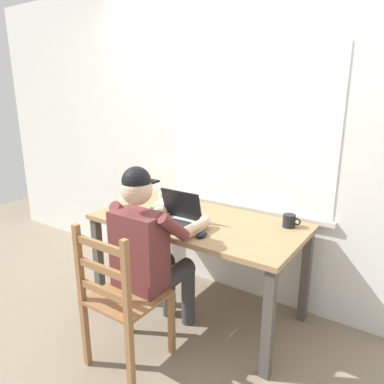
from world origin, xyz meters
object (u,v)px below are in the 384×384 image
Objects in this scene: coffee_mug_white at (163,197)px; coffee_mug_dark at (289,221)px; desk at (198,231)px; wooden_chair at (121,299)px; landscape_photo_print at (131,211)px; laptop at (174,217)px; book_stack_main at (166,207)px; seated_person at (151,248)px; computer_mouse at (202,235)px.

coffee_mug_white is 1.09m from coffee_mug_dark.
wooden_chair is at bearing -94.20° from desk.
wooden_chair is 1.24m from coffee_mug_dark.
coffee_mug_white is 0.89× the size of landscape_photo_print.
laptop is 1.60× the size of book_stack_main.
landscape_photo_print is (-0.55, -0.13, 0.09)m from desk.
wooden_chair is at bearing -86.98° from laptop.
book_stack_main is at bearing 108.64° from wooden_chair.
book_stack_main reaches higher than landscape_photo_print.
landscape_photo_print is at bearing -148.46° from book_stack_main.
seated_person is 0.32m from laptop.
laptop is 0.53m from coffee_mug_white.
seated_person is 0.34m from computer_mouse.
landscape_photo_print is at bearing 145.57° from seated_person.
computer_mouse reaches higher than landscape_photo_print.
book_stack_main is at bearing -47.16° from coffee_mug_white.
wooden_chair is 0.87m from book_stack_main.
landscape_photo_print reaches higher than desk.
coffee_mug_dark reaches higher than coffee_mug_white.
coffee_mug_dark is at bearing 2.32° from coffee_mug_white.
seated_person reaches higher than landscape_photo_print.
wooden_chair reaches higher than landscape_photo_print.
seated_person is 0.56m from book_stack_main.
landscape_photo_print is (-0.76, 0.13, -0.02)m from computer_mouse.
computer_mouse is 0.82m from coffee_mug_white.
coffee_mug_dark reaches higher than desk.
seated_person is at bearing -141.37° from computer_mouse.
landscape_photo_print is (-0.49, 0.34, 0.07)m from seated_person.
computer_mouse reaches higher than desk.
book_stack_main is (-0.92, -0.22, -0.01)m from coffee_mug_dark.
desk is 0.78m from wooden_chair.
landscape_photo_print is (-0.24, -0.15, -0.04)m from book_stack_main.
wooden_chair is 4.57× the size of book_stack_main.
coffee_mug_dark is 0.95m from book_stack_main.
computer_mouse is 0.59m from book_stack_main.
wooden_chair is 1.08m from coffee_mug_white.
seated_person reaches higher than desk.
book_stack_main is (-0.52, 0.28, 0.02)m from computer_mouse.
book_stack_main is (-0.23, 0.19, -0.02)m from laptop.
seated_person reaches higher than computer_mouse.
seated_person is 0.36m from wooden_chair.
coffee_mug_white is 0.33m from landscape_photo_print.
seated_person is at bearing 90.00° from wooden_chair.
computer_mouse is 0.48× the size of book_stack_main.
computer_mouse is at bearing -16.98° from laptop.
coffee_mug_white reaches higher than desk.
wooden_chair is at bearing -65.89° from coffee_mug_white.
wooden_chair is 8.20× the size of coffee_mug_white.
landscape_photo_print is (-0.46, 0.04, -0.05)m from laptop.
desk is 15.49× the size of computer_mouse.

